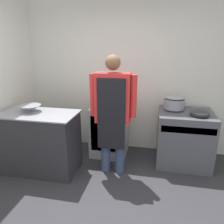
% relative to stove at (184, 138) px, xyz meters
% --- Properties ---
extents(wall_back, '(8.00, 0.05, 2.70)m').
position_rel_stove_xyz_m(wall_back, '(-1.16, 0.43, 0.92)').
color(wall_back, silver).
rests_on(wall_back, ground_plane).
extents(prep_counter, '(1.15, 0.62, 0.92)m').
position_rel_stove_xyz_m(prep_counter, '(-2.16, -0.65, 0.03)').
color(prep_counter, '#2D2D33').
rests_on(prep_counter, ground_plane).
extents(stove, '(0.83, 0.71, 0.88)m').
position_rel_stove_xyz_m(stove, '(0.00, 0.00, 0.00)').
color(stove, '#4C4F56').
rests_on(stove, ground_plane).
extents(fridge_unit, '(0.61, 0.60, 0.87)m').
position_rel_stove_xyz_m(fridge_unit, '(-1.24, 0.09, -0.00)').
color(fridge_unit, '#A8ADB2').
rests_on(fridge_unit, ground_plane).
extents(person_cook, '(0.67, 0.24, 1.75)m').
position_rel_stove_xyz_m(person_cook, '(-1.07, -0.49, 0.57)').
color(person_cook, '#38476B').
rests_on(person_cook, ground_plane).
extents(mixing_bowl, '(0.31, 0.31, 0.10)m').
position_rel_stove_xyz_m(mixing_bowl, '(-2.30, -0.60, 0.54)').
color(mixing_bowl, gray).
rests_on(mixing_bowl, prep_counter).
extents(stock_pot, '(0.33, 0.33, 0.22)m').
position_rel_stove_xyz_m(stock_pot, '(-0.19, 0.13, 0.56)').
color(stock_pot, gray).
rests_on(stock_pot, stove).
extents(saute_pan, '(0.28, 0.28, 0.04)m').
position_rel_stove_xyz_m(saute_pan, '(0.17, -0.12, 0.47)').
color(saute_pan, '#262628').
rests_on(saute_pan, stove).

